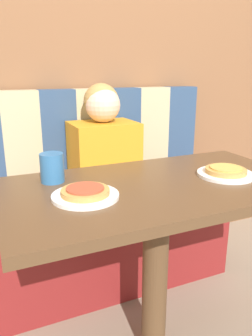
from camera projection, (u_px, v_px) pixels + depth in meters
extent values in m
cube|color=brown|center=(83.00, 40.00, 1.77)|extent=(7.00, 0.05, 2.60)
cube|color=maroon|center=(106.00, 243.00, 1.82)|extent=(1.31, 0.48, 0.44)
cube|color=tan|center=(23.00, 150.00, 1.69)|extent=(0.19, 0.10, 0.61)
cube|color=navy|center=(59.00, 147.00, 1.76)|extent=(0.19, 0.10, 0.61)
cube|color=tan|center=(92.00, 144.00, 1.84)|extent=(0.19, 0.10, 0.61)
cube|color=navy|center=(123.00, 141.00, 1.91)|extent=(0.19, 0.10, 0.61)
cube|color=tan|center=(151.00, 139.00, 1.98)|extent=(0.19, 0.10, 0.61)
cube|color=navy|center=(177.00, 136.00, 2.05)|extent=(0.19, 0.10, 0.61)
cube|color=brown|center=(157.00, 188.00, 1.18)|extent=(1.10, 0.60, 0.03)
cylinder|color=brown|center=(155.00, 277.00, 1.29)|extent=(0.10, 0.10, 0.72)
cube|color=orange|center=(104.00, 166.00, 1.69)|extent=(0.32, 0.25, 0.45)
sphere|color=beige|center=(103.00, 105.00, 1.60)|extent=(0.17, 0.17, 0.17)
sphere|color=#AD8447|center=(101.00, 101.00, 1.62)|extent=(0.18, 0.18, 0.18)
cylinder|color=white|center=(85.00, 196.00, 1.04)|extent=(0.21, 0.21, 0.01)
cylinder|color=white|center=(225.00, 174.00, 1.25)|extent=(0.21, 0.21, 0.01)
cylinder|color=#C68E47|center=(85.00, 192.00, 1.03)|extent=(0.15, 0.15, 0.02)
cylinder|color=#AD472D|center=(85.00, 188.00, 1.03)|extent=(0.12, 0.12, 0.01)
cylinder|color=#C68E47|center=(226.00, 171.00, 1.25)|extent=(0.15, 0.15, 0.02)
cylinder|color=gold|center=(226.00, 168.00, 1.25)|extent=(0.12, 0.12, 0.01)
cylinder|color=#2D669E|center=(52.00, 168.00, 1.17)|extent=(0.08, 0.08, 0.11)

